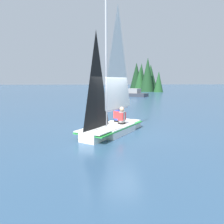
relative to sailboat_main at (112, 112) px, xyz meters
name	(u,v)px	position (x,y,z in m)	size (l,w,h in m)	color
ground_plane	(112,133)	(-0.01, 0.01, -0.95)	(260.00, 260.00, 0.00)	#2D4C6B
sailboat_main	(112,112)	(0.00, 0.00, 0.00)	(3.82, 3.30, 5.80)	white
sailor_helm	(122,119)	(0.24, -0.47, -0.33)	(0.43, 0.42, 1.16)	black
sailor_crew	(118,116)	(0.81, -0.35, -0.32)	(0.43, 0.42, 1.16)	black
motorboat_distant	(132,94)	(23.11, -5.43, -0.54)	(4.29, 4.69, 1.19)	#333842
treeline_shore	(144,77)	(43.98, -12.25, 2.29)	(17.43, 5.24, 7.29)	#1E4C23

